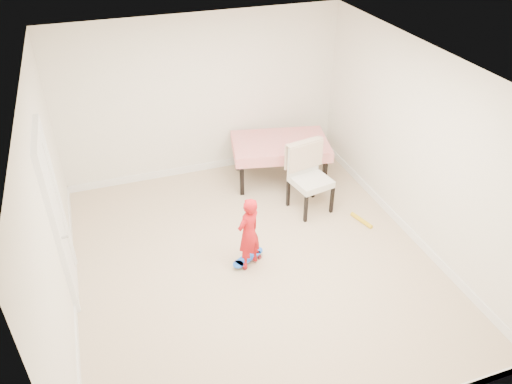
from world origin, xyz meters
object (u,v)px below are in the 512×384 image
object	(u,v)px
dining_table	(280,160)
skateboard	(248,259)
child	(249,235)
dining_chair	(311,179)

from	to	relation	value
dining_table	skateboard	world-z (taller)	dining_table
child	dining_chair	bearing A→B (deg)	-174.79
dining_table	dining_chair	bearing A→B (deg)	-70.99
dining_table	child	bearing A→B (deg)	-109.70
dining_chair	skateboard	bearing A→B (deg)	-157.00
dining_chair	child	bearing A→B (deg)	-154.77
skateboard	child	xyz separation A→B (m)	(-0.02, -0.08, 0.46)
skateboard	child	distance (m)	0.47
dining_table	child	world-z (taller)	child
skateboard	child	world-z (taller)	child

